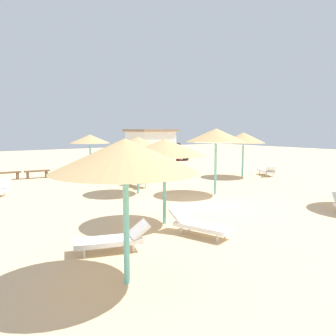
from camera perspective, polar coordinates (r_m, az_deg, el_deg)
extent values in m
plane|color=#DBBA8C|center=(14.08, 7.29, -6.01)|extent=(80.00, 80.00, 0.00)
cylinder|color=#6BC6BC|center=(16.02, -5.12, -0.33)|extent=(0.12, 0.12, 2.26)
cone|color=tan|center=(15.92, -5.17, 4.33)|extent=(2.50, 2.50, 0.55)
cylinder|color=#6BC6BC|center=(22.83, -13.05, 1.59)|extent=(0.12, 0.12, 2.23)
cone|color=tan|center=(22.75, -13.14, 4.84)|extent=(2.62, 2.62, 0.56)
cylinder|color=#6BC6BC|center=(10.87, -0.59, -3.43)|extent=(0.12, 0.12, 2.35)
cone|color=tan|center=(10.72, -0.60, 3.58)|extent=(2.67, 2.67, 0.51)
cylinder|color=#6BC6BC|center=(6.75, -7.10, -9.80)|extent=(0.12, 0.12, 2.36)
cone|color=tan|center=(6.49, -7.28, 2.16)|extent=(2.89, 2.89, 0.65)
cylinder|color=#6BC6BC|center=(21.95, 12.59, 1.47)|extent=(0.12, 0.12, 2.29)
cone|color=tan|center=(21.88, 12.68, 5.06)|extent=(2.74, 2.74, 0.66)
cylinder|color=#6BC6BC|center=(15.86, 8.08, 0.13)|extent=(0.12, 0.12, 2.58)
cone|color=tan|center=(15.76, 8.17, 5.55)|extent=(2.79, 2.79, 0.62)
cube|color=white|center=(18.07, -5.59, -2.26)|extent=(0.79, 1.75, 0.12)
cube|color=white|center=(17.41, -4.05, -1.93)|extent=(0.68, 0.57, 0.34)
cylinder|color=silver|center=(17.75, -3.87, -2.96)|extent=(0.06, 0.06, 0.22)
cylinder|color=silver|center=(17.49, -5.02, -3.11)|extent=(0.06, 0.06, 0.22)
cylinder|color=silver|center=(18.71, -6.12, -2.48)|extent=(0.06, 0.06, 0.22)
cylinder|color=silver|center=(18.46, -7.24, -2.62)|extent=(0.06, 0.06, 0.22)
cube|color=white|center=(21.19, -10.33, -1.01)|extent=(1.73, 0.74, 0.12)
cube|color=white|center=(21.48, -8.37, -0.31)|extent=(0.54, 0.67, 0.37)
cylinder|color=silver|center=(21.65, -9.08, -1.28)|extent=(0.06, 0.06, 0.22)
cylinder|color=silver|center=(21.25, -8.60, -1.42)|extent=(0.06, 0.06, 0.22)
cylinder|color=silver|center=(21.20, -12.04, -1.51)|extent=(0.06, 0.06, 0.22)
cylinder|color=silver|center=(20.79, -11.61, -1.66)|extent=(0.06, 0.06, 0.22)
cube|color=white|center=(17.36, -26.22, -2.36)|extent=(0.72, 0.74, 0.49)
cylinder|color=silver|center=(17.14, -25.99, -3.98)|extent=(0.06, 0.06, 0.22)
cube|color=white|center=(9.87, 5.93, -9.86)|extent=(1.09, 1.81, 0.12)
cube|color=white|center=(10.23, 2.09, -7.84)|extent=(0.75, 0.63, 0.42)
cylinder|color=silver|center=(10.06, 2.29, -10.52)|extent=(0.06, 0.06, 0.22)
cylinder|color=silver|center=(10.41, 3.70, -9.94)|extent=(0.06, 0.06, 0.22)
cylinder|color=silver|center=(9.45, 8.38, -11.73)|extent=(0.06, 0.06, 0.22)
cylinder|color=silver|center=(9.82, 9.65, -11.04)|extent=(0.06, 0.06, 0.22)
cube|color=white|center=(8.75, -10.16, -12.12)|extent=(1.82, 1.15, 0.12)
cube|color=white|center=(8.81, -4.94, -10.35)|extent=(0.66, 0.76, 0.40)
cylinder|color=silver|center=(9.10, -6.48, -12.44)|extent=(0.06, 0.06, 0.22)
cylinder|color=silver|center=(8.69, -5.91, -13.37)|extent=(0.06, 0.06, 0.22)
cylinder|color=silver|center=(8.96, -14.23, -12.91)|extent=(0.06, 0.06, 0.22)
cylinder|color=silver|center=(8.55, -14.04, -13.89)|extent=(0.06, 0.06, 0.22)
cube|color=white|center=(23.23, 16.37, -0.50)|extent=(1.42, 1.79, 0.12)
cube|color=white|center=(22.46, 17.16, -0.10)|extent=(0.77, 0.70, 0.45)
cylinder|color=silver|center=(22.78, 17.44, -1.11)|extent=(0.06, 0.06, 0.22)
cylinder|color=silver|center=(22.61, 16.41, -1.13)|extent=(0.06, 0.06, 0.22)
cylinder|color=silver|center=(23.88, 16.31, -0.72)|extent=(0.06, 0.06, 0.22)
cylinder|color=silver|center=(23.72, 15.33, -0.74)|extent=(0.06, 0.06, 0.22)
cube|color=brown|center=(22.54, -21.37, -0.47)|extent=(1.54, 0.57, 0.08)
cube|color=brown|center=(22.50, -22.73, -1.17)|extent=(0.16, 0.37, 0.41)
cube|color=brown|center=(22.65, -19.97, -1.00)|extent=(0.16, 0.37, 0.41)
cube|color=brown|center=(22.43, -25.61, -0.70)|extent=(1.52, 0.49, 0.08)
cube|color=brown|center=(22.53, -24.20, -1.23)|extent=(0.14, 0.37, 0.41)
cube|color=#B21E23|center=(32.37, 0.18, 2.43)|extent=(4.13, 2.03, 0.90)
cube|color=#262D38|center=(32.22, -0.13, 3.75)|extent=(2.12, 1.72, 0.60)
cylinder|color=black|center=(33.86, 1.33, 2.03)|extent=(0.66, 0.27, 0.64)
cylinder|color=black|center=(32.40, 3.03, 1.81)|extent=(0.66, 0.27, 0.64)
cylinder|color=black|center=(32.48, -2.67, 1.82)|extent=(0.66, 0.27, 0.64)
cylinder|color=black|center=(30.95, -1.09, 1.59)|extent=(0.66, 0.27, 0.64)
cube|color=white|center=(31.24, -3.01, 3.63)|extent=(3.36, 3.48, 2.82)
cube|color=#8C6B4C|center=(31.19, -3.02, 6.41)|extent=(3.76, 3.88, 0.20)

